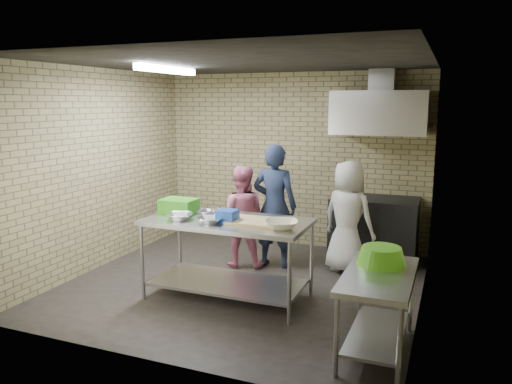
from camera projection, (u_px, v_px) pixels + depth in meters
floor at (243, 285)px, 6.21m from camera, size 4.20×4.20×0.00m
ceiling at (242, 62)px, 5.73m from camera, size 4.20×4.20×0.00m
back_wall at (293, 160)px, 7.79m from camera, size 4.20×0.06×2.70m
front_wall at (147, 211)px, 4.14m from camera, size 4.20×0.06×2.70m
left_wall at (100, 169)px, 6.73m from camera, size 0.06×4.00×2.70m
right_wall at (426, 189)px, 5.20m from camera, size 0.06×4.00×2.70m
prep_table at (228, 259)px, 5.72m from camera, size 1.86×0.93×0.93m
side_counter at (377, 313)px, 4.48m from camera, size 0.60×1.20×0.75m
stove at (374, 229)px, 7.14m from camera, size 1.20×0.70×0.90m
range_hood at (380, 113)px, 6.89m from camera, size 1.30×0.60×0.60m
hood_duct at (383, 80)px, 6.95m from camera, size 0.35×0.30×0.30m
wall_shelf at (403, 126)px, 6.99m from camera, size 0.80×0.20×0.04m
fluorescent_fixture at (167, 70)px, 6.10m from camera, size 0.10×1.25×0.08m
green_crate at (179, 206)px, 5.99m from camera, size 0.41×0.31×0.17m
blue_tub at (228, 216)px, 5.52m from camera, size 0.21×0.21×0.13m
cutting_board at (255, 221)px, 5.49m from camera, size 0.57×0.43×0.03m
mixing_bowl_a at (180, 217)px, 5.63m from camera, size 0.37×0.37×0.07m
mixing_bowl_b at (206, 214)px, 5.79m from camera, size 0.28×0.28×0.07m
mixing_bowl_c at (211, 220)px, 5.47m from camera, size 0.34×0.34×0.07m
ceramic_bowl at (281, 224)px, 5.24m from camera, size 0.45×0.45×0.09m
green_basin at (381, 256)px, 4.63m from camera, size 0.46×0.46×0.17m
bottle_red at (385, 118)px, 7.06m from camera, size 0.07×0.07×0.18m
man_navy at (275, 206)px, 6.78m from camera, size 0.63×0.42×1.70m
woman_pink at (241, 216)px, 6.82m from camera, size 0.80×0.69×1.40m
woman_white at (348, 217)px, 6.57m from camera, size 0.85×0.70×1.50m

